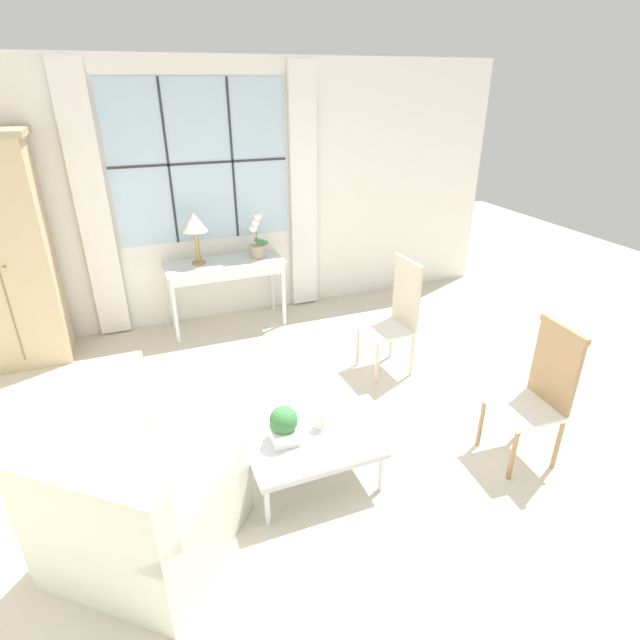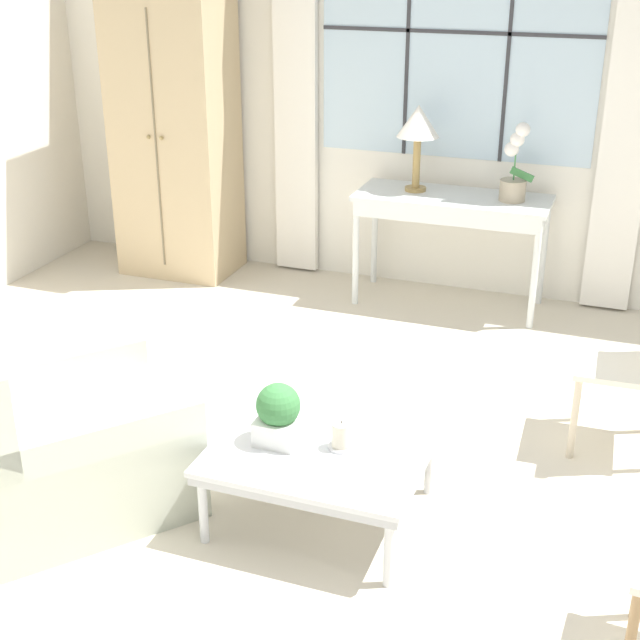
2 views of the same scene
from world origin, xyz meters
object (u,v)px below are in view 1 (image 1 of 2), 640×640
armchair_upholstered (143,515)px  side_chair_wooden (397,312)px  potted_orchid (257,240)px  potted_plant_small (284,425)px  console_table (225,269)px  coffee_table (308,437)px  table_lamp (194,223)px  pillar_candle (320,422)px  armoire (2,254)px  accent_chair_wooden (540,388)px

armchair_upholstered → side_chair_wooden: (2.40, 1.33, 0.32)m
potted_orchid → armchair_upholstered: bearing=-117.3°
armchair_upholstered → potted_plant_small: (0.94, 0.23, 0.21)m
console_table → armchair_upholstered: armchair_upholstered is taller
armchair_upholstered → potted_plant_small: bearing=13.7°
armchair_upholstered → coffee_table: armchair_upholstered is taller
console_table → coffee_table: bearing=-89.7°
table_lamp → coffee_table: size_ratio=0.63×
console_table → side_chair_wooden: 2.01m
armchair_upholstered → pillar_candle: armchair_upholstered is taller
armoire → accent_chair_wooden: (3.67, -3.00, -0.52)m
coffee_table → console_table: bearing=90.3°
console_table → table_lamp: table_lamp is taller
coffee_table → potted_orchid: bearing=82.0°
side_chair_wooden → accent_chair_wooden: (0.33, -1.47, -0.02)m
potted_plant_small → pillar_candle: bearing=7.6°
side_chair_wooden → potted_plant_small: 1.83m
accent_chair_wooden → potted_plant_small: size_ratio=3.94×
pillar_candle → armchair_upholstered: bearing=-167.6°
side_chair_wooden → table_lamp: bearing=134.8°
accent_chair_wooden → potted_plant_small: accent_chair_wooden is taller
accent_chair_wooden → potted_orchid: bearing=112.3°
armchair_upholstered → accent_chair_wooden: accent_chair_wooden is taller
coffee_table → accent_chair_wooden: bearing=-14.0°
table_lamp → pillar_candle: table_lamp is taller
armoire → potted_plant_small: size_ratio=8.09×
potted_orchid → armchair_upholstered: 3.32m
console_table → coffee_table: size_ratio=1.41×
armchair_upholstered → accent_chair_wooden: (2.74, -0.14, 0.30)m
armchair_upholstered → coffee_table: (1.12, 0.26, 0.04)m
armoire → table_lamp: size_ratio=3.83×
potted_plant_small → pillar_candle: size_ratio=2.04×
potted_plant_small → pillar_candle: 0.28m
armoire → potted_orchid: 2.43m
console_table → armoire: bearing=-179.8°
console_table → pillar_candle: bearing=-87.7°
accent_chair_wooden → pillar_candle: size_ratio=8.03×
side_chair_wooden → potted_plant_small: side_chair_wooden is taller
accent_chair_wooden → coffee_table: bearing=166.0°
armoire → pillar_candle: bearing=-50.3°
accent_chair_wooden → side_chair_wooden: bearing=102.7°
armchair_upholstered → armoire: bearing=108.2°
armchair_upholstered → potted_orchid: bearing=62.7°
armoire → pillar_candle: armoire is taller
potted_orchid → accent_chair_wooden: potted_orchid is taller
side_chair_wooden → pillar_candle: 1.61m
armchair_upholstered → side_chair_wooden: 2.77m
potted_orchid → potted_plant_small: potted_orchid is taller
coffee_table → pillar_candle: 0.13m
console_table → potted_orchid: bearing=3.0°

